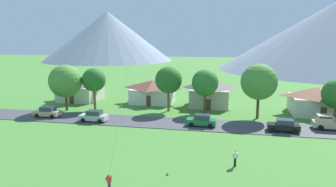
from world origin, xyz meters
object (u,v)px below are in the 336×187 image
object	(u,v)px
house_rightmost	(153,91)
parked_car_silver_mid_east	(94,116)
pickup_truck_sand_west_side	(332,122)
parked_car_black_west_end	(284,126)
watcher_person	(235,158)
house_right_center	(318,100)
tree_near_right	(94,80)
tree_far_right	(259,82)
house_left_center	(210,92)
soccer_ball	(168,174)
tree_center	(205,83)
house_leftmost	(80,88)
tree_right_of_center	(169,80)
parked_car_green_east_end	(202,121)
tree_left_of_center	(65,81)
parked_car_tan_mid_west	(48,112)

from	to	relation	value
house_rightmost	parked_car_silver_mid_east	xyz separation A→B (m)	(-5.30, -15.64, -1.48)
pickup_truck_sand_west_side	parked_car_black_west_end	bearing A→B (deg)	-160.63
parked_car_black_west_end	watcher_person	size ratio (longest dim) A/B	2.54
house_right_center	watcher_person	xyz separation A→B (m)	(-13.69, -25.14, -1.53)
tree_near_right	tree_far_right	size ratio (longest dim) A/B	0.85
house_left_center	parked_car_silver_mid_east	size ratio (longest dim) A/B	1.91
soccer_ball	tree_center	bearing A→B (deg)	87.35
house_leftmost	house_right_center	bearing A→B (deg)	-3.85
house_rightmost	tree_right_of_center	size ratio (longest dim) A/B	1.10
house_leftmost	parked_car_green_east_end	size ratio (longest dim) A/B	1.89
house_leftmost	pickup_truck_sand_west_side	size ratio (longest dim) A/B	1.52
tree_near_right	tree_left_of_center	bearing A→B (deg)	-160.43
parked_car_tan_mid_west	pickup_truck_sand_west_side	size ratio (longest dim) A/B	0.80
house_right_center	tree_center	size ratio (longest dim) A/B	1.22
house_leftmost	pickup_truck_sand_west_side	xyz separation A→B (m)	(44.42, -12.48, -1.39)
tree_center	tree_near_right	distance (m)	19.64
house_right_center	tree_far_right	bearing A→B (deg)	-153.81
parked_car_tan_mid_west	parked_car_silver_mid_east	xyz separation A→B (m)	(8.56, -1.05, 0.00)
house_leftmost	watcher_person	world-z (taller)	house_leftmost
parked_car_black_west_end	parked_car_silver_mid_east	xyz separation A→B (m)	(-27.75, -0.35, 0.00)
parked_car_tan_mid_west	parked_car_silver_mid_east	world-z (taller)	same
tree_left_of_center	soccer_ball	distance (m)	32.56
parked_car_tan_mid_west	pickup_truck_sand_west_side	xyz separation A→B (m)	(42.99, 1.65, 0.19)
house_rightmost	soccer_ball	bearing A→B (deg)	-73.14
house_rightmost	tree_right_of_center	distance (m)	8.41
house_leftmost	house_right_center	size ratio (longest dim) A/B	0.88
house_left_center	house_right_center	distance (m)	18.43
pickup_truck_sand_west_side	soccer_ball	size ratio (longest dim) A/B	22.02
parked_car_tan_mid_west	parked_car_green_east_end	distance (m)	25.04
tree_left_of_center	parked_car_black_west_end	bearing A→B (deg)	-9.24
house_right_center	parked_car_tan_mid_west	world-z (taller)	house_right_center
parked_car_silver_mid_east	watcher_person	bearing A→B (deg)	-31.51
house_left_center	pickup_truck_sand_west_side	distance (m)	21.67
tree_right_of_center	tree_far_right	size ratio (longest dim) A/B	0.90
house_right_center	tree_near_right	bearing A→B (deg)	-173.52
tree_far_right	watcher_person	xyz separation A→B (m)	(-3.61, -20.18, -5.00)
tree_center	house_right_center	bearing A→B (deg)	8.85
parked_car_silver_mid_east	house_leftmost	bearing A→B (deg)	123.33
house_leftmost	parked_car_black_west_end	size ratio (longest dim) A/B	1.89
tree_far_right	watcher_person	distance (m)	21.10
tree_left_of_center	soccer_ball	world-z (taller)	tree_left_of_center
tree_center	tree_far_right	distance (m)	8.88
house_leftmost	tree_near_right	world-z (taller)	tree_near_right
parked_car_green_east_end	pickup_truck_sand_west_side	bearing A→B (deg)	6.21
tree_far_right	parked_car_black_west_end	bearing A→B (deg)	-66.53
house_left_center	watcher_person	xyz separation A→B (m)	(4.52, -27.93, -1.86)
pickup_truck_sand_west_side	tree_far_right	bearing A→B (deg)	154.98
parked_car_black_west_end	tree_near_right	bearing A→B (deg)	166.53
tree_far_right	house_rightmost	bearing A→B (deg)	156.60
tree_center	tree_right_of_center	xyz separation A→B (m)	(-6.33, 0.03, 0.28)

